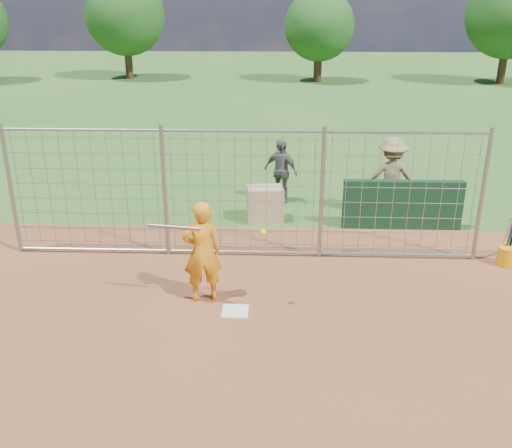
{
  "coord_description": "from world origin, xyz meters",
  "views": [
    {
      "loc": [
        0.67,
        -8.3,
        4.74
      ],
      "look_at": [
        0.3,
        0.8,
        1.15
      ],
      "focal_mm": 40.0,
      "sensor_mm": 36.0,
      "label": 1
    }
  ],
  "objects_px": {
    "bystander_c": "(391,178)",
    "bucket_with_bats": "(507,254)",
    "equipment_bin": "(265,204)",
    "bystander_b": "(281,171)",
    "batter": "(202,252)"
  },
  "relations": [
    {
      "from": "bystander_b",
      "to": "equipment_bin",
      "type": "xyz_separation_m",
      "value": [
        -0.35,
        -1.32,
        -0.4
      ]
    },
    {
      "from": "equipment_bin",
      "to": "bucket_with_bats",
      "type": "height_order",
      "value": "bucket_with_bats"
    },
    {
      "from": "batter",
      "to": "bystander_b",
      "type": "xyz_separation_m",
      "value": [
        1.29,
        5.07,
        -0.08
      ]
    },
    {
      "from": "bystander_b",
      "to": "bystander_c",
      "type": "height_order",
      "value": "bystander_c"
    },
    {
      "from": "bystander_c",
      "to": "bucket_with_bats",
      "type": "distance_m",
      "value": 3.24
    },
    {
      "from": "equipment_bin",
      "to": "bucket_with_bats",
      "type": "distance_m",
      "value": 5.16
    },
    {
      "from": "bucket_with_bats",
      "to": "equipment_bin",
      "type": "bearing_deg",
      "value": 154.78
    },
    {
      "from": "bystander_b",
      "to": "bucket_with_bats",
      "type": "xyz_separation_m",
      "value": [
        4.32,
        -3.51,
        -0.56
      ]
    },
    {
      "from": "bystander_c",
      "to": "bucket_with_bats",
      "type": "xyz_separation_m",
      "value": [
        1.77,
        -2.63,
        -0.69
      ]
    },
    {
      "from": "bystander_c",
      "to": "bucket_with_bats",
      "type": "height_order",
      "value": "bystander_c"
    },
    {
      "from": "batter",
      "to": "bystander_b",
      "type": "distance_m",
      "value": 5.23
    },
    {
      "from": "bystander_b",
      "to": "equipment_bin",
      "type": "relative_size",
      "value": 2.01
    },
    {
      "from": "batter",
      "to": "equipment_bin",
      "type": "relative_size",
      "value": 2.2
    },
    {
      "from": "batter",
      "to": "equipment_bin",
      "type": "distance_m",
      "value": 3.9
    },
    {
      "from": "equipment_bin",
      "to": "bucket_with_bats",
      "type": "relative_size",
      "value": 0.82
    }
  ]
}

